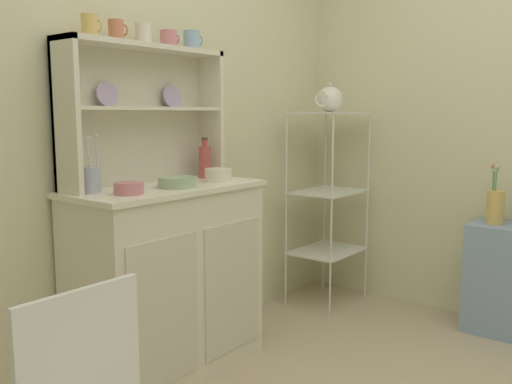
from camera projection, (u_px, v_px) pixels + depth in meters
wall_back at (136, 109)px, 2.65m from camera, size 3.84×0.05×2.50m
hutch_cabinet at (169, 278)px, 2.57m from camera, size 0.94×0.45×0.90m
hutch_shelf_unit at (141, 104)px, 2.55m from camera, size 0.87×0.18×0.64m
bakers_rack at (328, 185)px, 3.50m from camera, size 0.48×0.35×1.24m
cup_gold_0 at (90, 26)px, 2.26m from camera, size 0.08×0.07×0.09m
cup_terracotta_1 at (116, 30)px, 2.36m from camera, size 0.08×0.07×0.09m
cup_cream_2 at (144, 34)px, 2.48m from camera, size 0.09×0.07×0.09m
cup_rose_3 at (169, 39)px, 2.60m from camera, size 0.09×0.08×0.08m
cup_sky_4 at (192, 41)px, 2.72m from camera, size 0.10×0.08×0.09m
bowl_mixing_large at (129, 188)px, 2.25m from camera, size 0.12×0.12×0.05m
bowl_floral_medium at (177, 182)px, 2.46m from camera, size 0.17×0.17×0.05m
bowl_cream_small at (218, 175)px, 2.67m from camera, size 0.13×0.13×0.06m
jam_bottle at (205, 161)px, 2.81m from camera, size 0.06×0.06×0.21m
utensil_jar at (92, 179)px, 2.28m from camera, size 0.08×0.08×0.25m
porcelain_teapot at (330, 99)px, 3.42m from camera, size 0.25×0.16×0.18m
flower_vase at (495, 205)px, 3.03m from camera, size 0.09×0.09×0.34m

